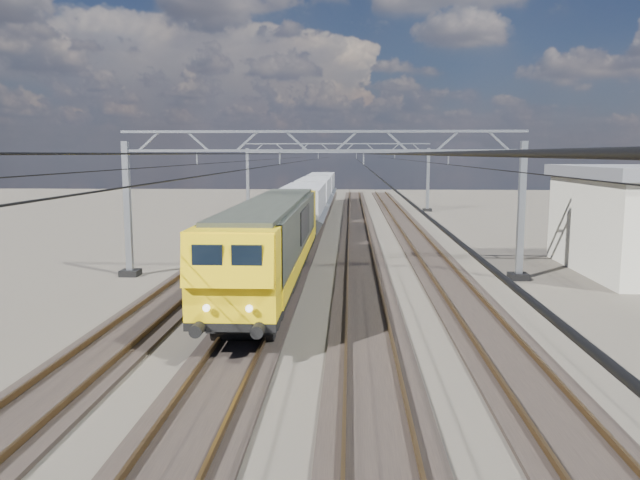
{
  "coord_description": "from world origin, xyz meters",
  "views": [
    {
      "loc": [
        1.38,
        -25.89,
        6.0
      ],
      "look_at": [
        0.12,
        0.07,
        2.4
      ],
      "focal_mm": 35.0,
      "sensor_mm": 36.0,
      "label": 1
    }
  ],
  "objects_px": {
    "hopper_wagon_lead": "(303,207)",
    "hopper_wagon_mid": "(314,194)",
    "catenary_gantry_far": "(337,174)",
    "catenary_gantry_mid": "(321,198)",
    "locomotive": "(273,238)",
    "hopper_wagon_third": "(321,186)"
  },
  "relations": [
    {
      "from": "hopper_wagon_third",
      "to": "hopper_wagon_lead",
      "type": "bearing_deg",
      "value": -90.0
    },
    {
      "from": "locomotive",
      "to": "hopper_wagon_third",
      "type": "distance_m",
      "value": 46.1
    },
    {
      "from": "catenary_gantry_far",
      "to": "hopper_wagon_lead",
      "type": "bearing_deg",
      "value": -95.37
    },
    {
      "from": "catenary_gantry_mid",
      "to": "catenary_gantry_far",
      "type": "height_order",
      "value": "same"
    },
    {
      "from": "catenary_gantry_far",
      "to": "locomotive",
      "type": "distance_m",
      "value": 39.05
    },
    {
      "from": "catenary_gantry_mid",
      "to": "hopper_wagon_mid",
      "type": "distance_m",
      "value": 29.04
    },
    {
      "from": "hopper_wagon_lead",
      "to": "hopper_wagon_third",
      "type": "distance_m",
      "value": 28.4
    },
    {
      "from": "hopper_wagon_lead",
      "to": "hopper_wagon_third",
      "type": "height_order",
      "value": "same"
    },
    {
      "from": "hopper_wagon_mid",
      "to": "locomotive",
      "type": "bearing_deg",
      "value": -90.0
    },
    {
      "from": "hopper_wagon_third",
      "to": "locomotive",
      "type": "bearing_deg",
      "value": -90.0
    },
    {
      "from": "catenary_gantry_mid",
      "to": "catenary_gantry_far",
      "type": "distance_m",
      "value": 36.0
    },
    {
      "from": "catenary_gantry_far",
      "to": "locomotive",
      "type": "bearing_deg",
      "value": -92.94
    },
    {
      "from": "catenary_gantry_mid",
      "to": "locomotive",
      "type": "height_order",
      "value": "catenary_gantry_mid"
    },
    {
      "from": "catenary_gantry_mid",
      "to": "hopper_wagon_third",
      "type": "bearing_deg",
      "value": 92.66
    },
    {
      "from": "catenary_gantry_far",
      "to": "hopper_wagon_mid",
      "type": "height_order",
      "value": "catenary_gantry_far"
    },
    {
      "from": "hopper_wagon_lead",
      "to": "catenary_gantry_mid",
      "type": "bearing_deg",
      "value": -82.26
    },
    {
      "from": "catenary_gantry_mid",
      "to": "hopper_wagon_lead",
      "type": "xyz_separation_m",
      "value": [
        -2.0,
        14.73,
        -1.67
      ]
    },
    {
      "from": "catenary_gantry_mid",
      "to": "locomotive",
      "type": "relative_size",
      "value": 0.94
    },
    {
      "from": "hopper_wagon_lead",
      "to": "hopper_wagon_mid",
      "type": "height_order",
      "value": "same"
    },
    {
      "from": "catenary_gantry_far",
      "to": "hopper_wagon_lead",
      "type": "xyz_separation_m",
      "value": [
        -2.0,
        -21.27,
        -1.67
      ]
    },
    {
      "from": "catenary_gantry_mid",
      "to": "locomotive",
      "type": "distance_m",
      "value": 3.91
    },
    {
      "from": "catenary_gantry_far",
      "to": "hopper_wagon_lead",
      "type": "relative_size",
      "value": 1.53
    }
  ]
}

